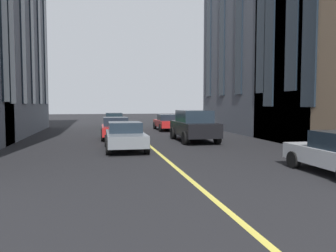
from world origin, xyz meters
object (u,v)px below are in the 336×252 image
object	(u,v)px
car_black_parked_a	(194,125)
car_red_parked_b	(116,128)
car_red_trailing	(168,122)
car_grey_near	(125,136)
car_green_far	(114,120)

from	to	relation	value
car_black_parked_a	car_red_parked_b	xyz separation A→B (m)	(2.43, 4.57, -0.27)
car_red_parked_b	car_red_trailing	distance (m)	7.80
car_red_parked_b	car_grey_near	size ratio (longest dim) A/B	0.89
car_black_parked_a	car_red_parked_b	size ratio (longest dim) A/B	1.21
car_green_far	car_red_trailing	bearing A→B (deg)	-140.94
car_black_parked_a	car_grey_near	xyz separation A→B (m)	(-2.91, 4.35, -0.27)
car_red_trailing	car_grey_near	bearing A→B (deg)	158.78
car_grey_near	car_red_trailing	bearing A→B (deg)	-21.22
car_grey_near	car_green_far	bearing A→B (deg)	-0.54
car_black_parked_a	car_red_trailing	size ratio (longest dim) A/B	1.07
car_green_far	car_red_trailing	size ratio (longest dim) A/B	1.00
car_black_parked_a	car_green_far	bearing A→B (deg)	16.68
car_black_parked_a	car_red_parked_b	world-z (taller)	car_black_parked_a
car_red_trailing	car_grey_near	distance (m)	12.40
car_red_trailing	car_black_parked_a	bearing A→B (deg)	179.09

